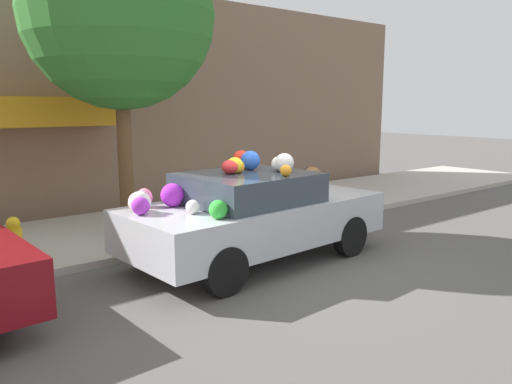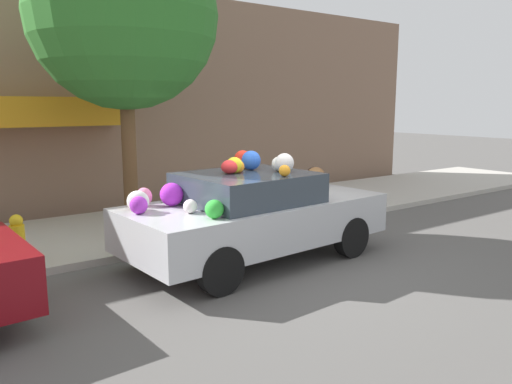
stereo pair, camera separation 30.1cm
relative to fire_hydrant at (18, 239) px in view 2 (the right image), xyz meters
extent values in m
plane|color=#565451|center=(2.99, -1.54, -0.46)|extent=(60.00, 60.00, 0.00)
cube|color=#B2ADA3|center=(2.99, 1.16, -0.40)|extent=(24.00, 3.20, 0.11)
cube|color=#846651|center=(2.99, 3.41, 1.94)|extent=(18.00, 0.30, 4.80)
cube|color=orange|center=(1.06, 2.81, 1.72)|extent=(3.19, 0.90, 0.55)
cylinder|color=brown|center=(1.94, 0.69, 0.93)|extent=(0.24, 0.24, 2.55)
sphere|color=#2D7228|center=(1.94, 0.69, 3.28)|extent=(3.06, 3.06, 3.06)
cylinder|color=gold|center=(0.00, 0.00, -0.07)|extent=(0.20, 0.20, 0.55)
sphere|color=gold|center=(0.00, 0.00, 0.26)|extent=(0.18, 0.18, 0.18)
cube|color=#B7BABF|center=(2.99, -1.51, 0.15)|extent=(4.06, 2.00, 0.60)
cube|color=#333D47|center=(2.84, -1.52, 0.66)|extent=(1.88, 1.66, 0.42)
cylinder|color=black|center=(4.17, -0.63, -0.15)|extent=(0.63, 0.22, 0.62)
cylinder|color=black|center=(4.27, -2.24, -0.15)|extent=(0.63, 0.22, 0.62)
cylinder|color=black|center=(1.72, -0.78, -0.15)|extent=(0.63, 0.22, 0.62)
cylinder|color=black|center=(1.82, -2.39, -0.15)|extent=(0.63, 0.22, 0.62)
sphere|color=orange|center=(2.74, -1.41, 0.97)|extent=(0.25, 0.25, 0.19)
sphere|color=white|center=(3.33, -1.62, 0.98)|extent=(0.25, 0.25, 0.22)
sphere|color=blue|center=(3.09, -1.25, 1.02)|extent=(0.35, 0.35, 0.29)
ellipsoid|color=yellow|center=(2.69, -1.40, 0.99)|extent=(0.32, 0.30, 0.23)
ellipsoid|color=white|center=(3.14, -1.06, 0.95)|extent=(0.13, 0.14, 0.15)
sphere|color=black|center=(4.66, -0.96, 0.61)|extent=(0.39, 0.39, 0.32)
sphere|color=black|center=(3.96, -1.80, 0.54)|extent=(0.19, 0.19, 0.19)
sphere|color=purple|center=(1.23, -1.38, 0.57)|extent=(0.32, 0.32, 0.23)
ellipsoid|color=white|center=(1.27, -1.26, 0.59)|extent=(0.37, 0.36, 0.29)
sphere|color=green|center=(1.88, -2.17, 0.57)|extent=(0.32, 0.32, 0.24)
sphere|color=brown|center=(1.27, -1.12, 0.55)|extent=(0.28, 0.28, 0.20)
ellipsoid|color=green|center=(3.79, -0.87, 0.58)|extent=(0.43, 0.44, 0.25)
ellipsoid|color=pink|center=(1.83, -1.63, 0.52)|extent=(0.17, 0.18, 0.14)
sphere|color=brown|center=(4.61, -1.05, 0.62)|extent=(0.47, 0.47, 0.33)
ellipsoid|color=pink|center=(1.48, -0.94, 0.58)|extent=(0.31, 0.32, 0.26)
sphere|color=white|center=(1.78, -1.73, 0.54)|extent=(0.26, 0.26, 0.18)
sphere|color=red|center=(3.14, -0.96, 1.01)|extent=(0.33, 0.33, 0.27)
sphere|color=red|center=(3.79, -1.13, 0.56)|extent=(0.32, 0.32, 0.23)
sphere|color=purple|center=(1.81, -1.15, 0.61)|extent=(0.38, 0.38, 0.33)
sphere|color=white|center=(3.32, -1.76, 1.01)|extent=(0.33, 0.33, 0.28)
ellipsoid|color=red|center=(2.60, -1.41, 0.97)|extent=(0.38, 0.38, 0.20)
sphere|color=orange|center=(3.06, -2.10, 0.95)|extent=(0.17, 0.17, 0.16)
camera|label=1|loc=(-1.47, -7.19, 1.85)|focal=35.00mm
camera|label=2|loc=(-1.23, -7.37, 1.85)|focal=35.00mm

